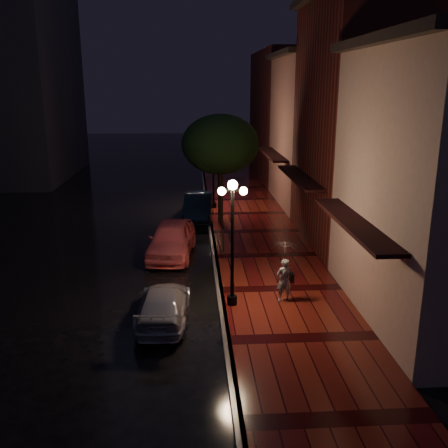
% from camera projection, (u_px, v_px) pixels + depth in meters
% --- Properties ---
extents(ground, '(120.00, 120.00, 0.00)m').
position_uv_depth(ground, '(215.00, 259.00, 21.92)').
color(ground, black).
rests_on(ground, ground).
extents(sidewalk, '(4.50, 60.00, 0.15)m').
position_uv_depth(sidewalk, '(266.00, 257.00, 22.04)').
color(sidewalk, '#410B0C').
rests_on(sidewalk, ground).
extents(curb, '(0.25, 60.00, 0.15)m').
position_uv_depth(curb, '(215.00, 258.00, 21.90)').
color(curb, '#595451').
rests_on(curb, ground).
extents(storefront_mid, '(5.00, 8.00, 11.00)m').
position_uv_depth(storefront_mid, '(365.00, 128.00, 22.80)').
color(storefront_mid, '#511914').
rests_on(storefront_mid, ground).
extents(storefront_far, '(5.00, 8.00, 9.00)m').
position_uv_depth(storefront_far, '(320.00, 134.00, 30.76)').
color(storefront_far, '#8C5951').
rests_on(storefront_far, ground).
extents(storefront_extra, '(5.00, 12.00, 10.00)m').
position_uv_depth(storefront_extra, '(289.00, 116.00, 40.24)').
color(storefront_extra, '#511914').
rests_on(storefront_extra, ground).
extents(streetlamp_near, '(0.96, 0.36, 4.31)m').
position_uv_depth(streetlamp_near, '(232.00, 236.00, 16.44)').
color(streetlamp_near, black).
rests_on(streetlamp_near, sidewalk).
extents(streetlamp_far, '(0.96, 0.36, 4.31)m').
position_uv_depth(streetlamp_far, '(213.00, 168.00, 29.89)').
color(streetlamp_far, black).
rests_on(streetlamp_far, sidewalk).
extents(street_tree, '(4.16, 4.16, 5.80)m').
position_uv_depth(street_tree, '(221.00, 146.00, 26.57)').
color(street_tree, black).
rests_on(street_tree, sidewalk).
extents(pink_car, '(2.35, 4.78, 1.57)m').
position_uv_depth(pink_car, '(172.00, 239.00, 22.18)').
color(pink_car, '#EE6267').
rests_on(pink_car, ground).
extents(navy_car, '(1.89, 4.59, 1.48)m').
position_uv_depth(navy_car, '(199.00, 206.00, 28.38)').
color(navy_car, black).
rests_on(navy_car, ground).
extents(silver_car, '(1.76, 3.97, 1.13)m').
position_uv_depth(silver_car, '(163.00, 305.00, 16.06)').
color(silver_car, '#A5A3AB').
rests_on(silver_car, ground).
extents(woman_with_umbrella, '(0.89, 0.91, 2.15)m').
position_uv_depth(woman_with_umbrella, '(285.00, 262.00, 16.99)').
color(woman_with_umbrella, white).
rests_on(woman_with_umbrella, sidewalk).
extents(parking_meter, '(0.12, 0.10, 1.23)m').
position_uv_depth(parking_meter, '(223.00, 237.00, 22.14)').
color(parking_meter, black).
rests_on(parking_meter, sidewalk).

